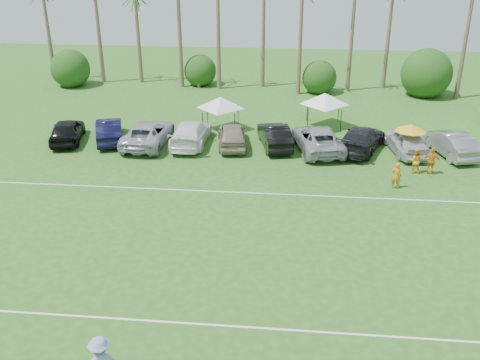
{
  "coord_description": "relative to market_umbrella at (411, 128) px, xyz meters",
  "views": [
    {
      "loc": [
        3.39,
        -14.5,
        13.8
      ],
      "look_at": [
        0.74,
        12.28,
        1.6
      ],
      "focal_mm": 40.0,
      "sensor_mm": 36.0,
      "label": 1
    }
  ],
  "objects": [
    {
      "name": "field_lines",
      "position": [
        -11.52,
        -12.8,
        -2.11
      ],
      "size": [
        80.0,
        12.1,
        0.01
      ],
      "color": "white",
      "rests_on": "ground"
    },
    {
      "name": "palm_tree_1",
      "position": [
        -28.52,
        17.2,
        6.23
      ],
      "size": [
        2.4,
        2.4,
        9.9
      ],
      "color": "brown",
      "rests_on": "ground"
    },
    {
      "name": "palm_tree_5",
      "position": [
        -11.52,
        17.2,
        6.23
      ],
      "size": [
        2.4,
        2.4,
        9.9
      ],
      "color": "brown",
      "rests_on": "ground"
    },
    {
      "name": "bush_tree_2",
      "position": [
        -5.52,
        18.2,
        -0.32
      ],
      "size": [
        4.0,
        4.0,
        4.0
      ],
      "color": "brown",
      "rests_on": "ground"
    },
    {
      "name": "bush_tree_1",
      "position": [
        -17.52,
        18.2,
        -0.32
      ],
      "size": [
        4.0,
        4.0,
        4.0
      ],
      "color": "brown",
      "rests_on": "ground"
    },
    {
      "name": "parked_car_2",
      "position": [
        -18.4,
        0.61,
        -1.26
      ],
      "size": [
        3.03,
        6.25,
        1.71
      ],
      "primitive_type": "imported",
      "rotation": [
        0.0,
        0.0,
        3.11
      ],
      "color": "#A8AAB0",
      "rests_on": "ground"
    },
    {
      "name": "bush_tree_0",
      "position": [
        -30.52,
        18.2,
        -0.32
      ],
      "size": [
        4.0,
        4.0,
        4.0
      ],
      "color": "brown",
      "rests_on": "ground"
    },
    {
      "name": "parked_car_4",
      "position": [
        -12.28,
        0.93,
        -1.26
      ],
      "size": [
        2.72,
        5.26,
        1.71
      ],
      "primitive_type": "imported",
      "rotation": [
        0.0,
        0.0,
        3.29
      ],
      "color": "gray",
      "rests_on": "ground"
    },
    {
      "name": "market_umbrella",
      "position": [
        0.0,
        0.0,
        0.0
      ],
      "size": [
        2.12,
        2.12,
        2.36
      ],
      "color": "black",
      "rests_on": "ground"
    },
    {
      "name": "parked_car_6",
      "position": [
        -6.16,
        0.66,
        -1.26
      ],
      "size": [
        4.04,
        6.61,
        1.71
      ],
      "primitive_type": "imported",
      "rotation": [
        0.0,
        0.0,
        3.35
      ],
      "color": "#9C9EA4",
      "rests_on": "ground"
    },
    {
      "name": "palm_tree_4",
      "position": [
        -15.52,
        17.2,
        5.36
      ],
      "size": [
        2.4,
        2.4,
        8.9
      ],
      "color": "brown",
      "rests_on": "ground"
    },
    {
      "name": "parked_car_5",
      "position": [
        -9.22,
        1.14,
        -1.26
      ],
      "size": [
        2.92,
        5.47,
        1.71
      ],
      "primitive_type": "imported",
      "rotation": [
        0.0,
        0.0,
        3.36
      ],
      "color": "black",
      "rests_on": "ground"
    },
    {
      "name": "palm_tree_8",
      "position": [
        1.48,
        17.2,
        5.36
      ],
      "size": [
        2.4,
        2.4,
        8.9
      ],
      "color": "brown",
      "rests_on": "ground"
    },
    {
      "name": "canopy_tent_left",
      "position": [
        -13.57,
        4.4,
        0.55
      ],
      "size": [
        3.85,
        3.85,
        3.12
      ],
      "color": "black",
      "rests_on": "ground"
    },
    {
      "name": "palm_tree_9",
      "position": [
        6.48,
        17.2,
        6.23
      ],
      "size": [
        2.4,
        2.4,
        9.9
      ],
      "color": "brown",
      "rests_on": "ground"
    },
    {
      "name": "bush_tree_3",
      "position": [
        4.48,
        18.2,
        -0.32
      ],
      "size": [
        4.0,
        4.0,
        4.0
      ],
      "color": "brown",
      "rests_on": "ground"
    },
    {
      "name": "sideline_player_b",
      "position": [
        -0.08,
        -2.76,
        -1.28
      ],
      "size": [
        0.88,
        0.71,
        1.68
      ],
      "primitive_type": "imported",
      "rotation": [
        0.0,
        0.0,
        3.04
      ],
      "color": "#FFA71C",
      "rests_on": "ground"
    },
    {
      "name": "parked_car_0",
      "position": [
        -24.53,
        0.66,
        -1.26
      ],
      "size": [
        3.02,
        5.33,
        1.71
      ],
      "primitive_type": "imported",
      "rotation": [
        0.0,
        0.0,
        3.35
      ],
      "color": "black",
      "rests_on": "ground"
    },
    {
      "name": "parked_car_9",
      "position": [
        3.02,
        0.73,
        -1.26
      ],
      "size": [
        3.04,
        5.48,
        1.71
      ],
      "primitive_type": "imported",
      "rotation": [
        0.0,
        0.0,
        3.39
      ],
      "color": "gray",
      "rests_on": "ground"
    },
    {
      "name": "parked_car_8",
      "position": [
        -0.04,
        0.75,
        -1.26
      ],
      "size": [
        2.78,
        5.28,
        1.71
      ],
      "primitive_type": "imported",
      "rotation": [
        0.0,
        0.0,
        3.3
      ],
      "color": "silver",
      "rests_on": "ground"
    },
    {
      "name": "palm_tree_0",
      "position": [
        -33.52,
        17.2,
        5.36
      ],
      "size": [
        2.4,
        2.4,
        8.9
      ],
      "color": "brown",
      "rests_on": "ground"
    },
    {
      "name": "sideline_player_c",
      "position": [
        0.91,
        -2.85,
        -1.23
      ],
      "size": [
        1.12,
        0.7,
        1.78
      ],
      "primitive_type": "imported",
      "rotation": [
        0.0,
        0.0,
        2.87
      ],
      "color": "orange",
      "rests_on": "ground"
    },
    {
      "name": "sideline_player_a",
      "position": [
        -1.68,
        -5.25,
        -1.3
      ],
      "size": [
        0.65,
        0.47,
        1.64
      ],
      "primitive_type": "imported",
      "rotation": [
        0.0,
        0.0,
        3.01
      ],
      "color": "orange",
      "rests_on": "ground"
    },
    {
      "name": "canopy_tent_right",
      "position": [
        -5.52,
        6.01,
        0.63
      ],
      "size": [
        3.96,
        3.96,
        3.21
      ],
      "color": "black",
      "rests_on": "ground"
    },
    {
      "name": "ground",
      "position": [
        -11.52,
        -20.8,
        -2.12
      ],
      "size": [
        120.0,
        120.0,
        0.0
      ],
      "primitive_type": "plane",
      "color": "#2B5B1B",
      "rests_on": "ground"
    },
    {
      "name": "parked_car_7",
      "position": [
        -3.1,
        0.98,
        -1.26
      ],
      "size": [
        4.38,
        6.37,
        1.71
      ],
      "primitive_type": "imported",
      "rotation": [
        0.0,
        0.0,
        2.77
      ],
      "color": "black",
      "rests_on": "ground"
    },
    {
      "name": "parked_car_1",
      "position": [
        -21.47,
        1.1,
        -1.26
      ],
      "size": [
        3.37,
        5.5,
        1.71
      ],
      "primitive_type": "imported",
      "rotation": [
        0.0,
        0.0,
        3.47
      ],
      "color": "black",
      "rests_on": "ground"
    },
    {
      "name": "parked_car_3",
      "position": [
        -15.34,
        1.01,
        -1.26
      ],
      "size": [
        2.45,
        5.92,
        1.71
      ],
      "primitive_type": "imported",
      "rotation": [
        0.0,
        0.0,
        3.13
      ],
      "color": "white",
      "rests_on": "ground"
    }
  ]
}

